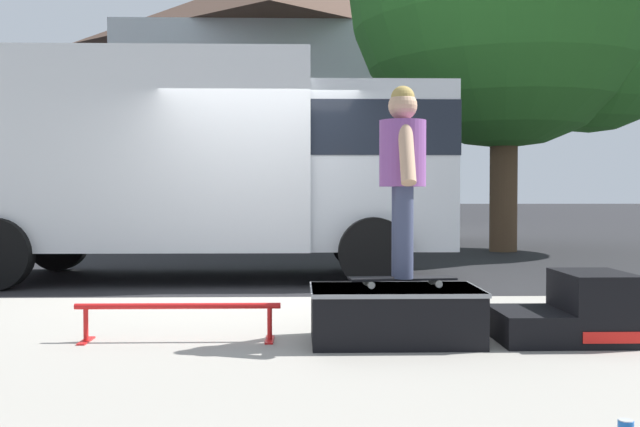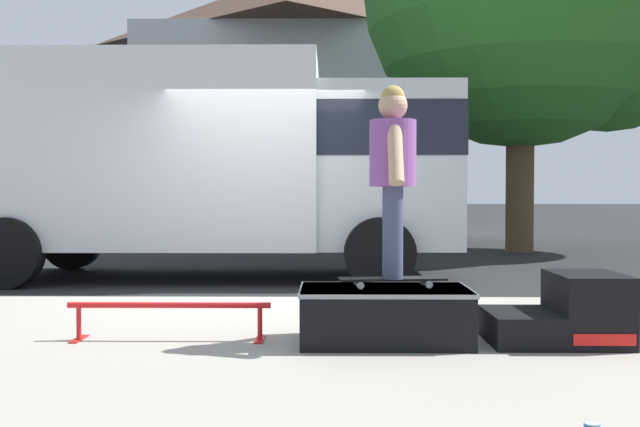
% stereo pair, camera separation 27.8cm
% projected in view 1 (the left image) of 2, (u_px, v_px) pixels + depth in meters
% --- Properties ---
extents(ground_plane, '(140.00, 140.00, 0.00)m').
position_uv_depth(ground_plane, '(255.00, 301.00, 8.09)').
color(ground_plane, black).
extents(sidewalk_slab, '(50.00, 5.00, 0.12)m').
position_uv_depth(sidewalk_slab, '(228.00, 357.00, 5.09)').
color(sidewalk_slab, gray).
rests_on(sidewalk_slab, ground).
extents(skate_box, '(1.23, 0.73, 0.40)m').
position_uv_depth(skate_box, '(395.00, 313.00, 5.30)').
color(skate_box, black).
rests_on(skate_box, sidewalk_slab).
extents(kicker_ramp, '(0.96, 0.68, 0.51)m').
position_uv_depth(kicker_ramp, '(574.00, 313.00, 5.34)').
color(kicker_ramp, black).
rests_on(kicker_ramp, sidewalk_slab).
extents(grind_rail, '(1.50, 0.28, 0.28)m').
position_uv_depth(grind_rail, '(178.00, 312.00, 5.33)').
color(grind_rail, red).
rests_on(grind_rail, sidewalk_slab).
extents(skateboard, '(0.80, 0.28, 0.07)m').
position_uv_depth(skateboard, '(402.00, 279.00, 5.35)').
color(skateboard, black).
rests_on(skateboard, skate_box).
extents(skater_kid, '(0.34, 0.72, 1.40)m').
position_uv_depth(skater_kid, '(403.00, 165.00, 5.33)').
color(skater_kid, '#3F4766').
rests_on(skater_kid, skateboard).
extents(box_truck, '(6.91, 2.63, 3.05)m').
position_uv_depth(box_truck, '(200.00, 157.00, 10.21)').
color(box_truck, silver).
rests_on(box_truck, ground).
extents(street_tree_main, '(7.03, 6.39, 8.51)m').
position_uv_depth(street_tree_main, '(523.00, 0.00, 14.86)').
color(street_tree_main, brown).
rests_on(street_tree_main, ground).
extents(house_behind, '(9.54, 8.23, 8.40)m').
position_uv_depth(house_behind, '(277.00, 99.00, 23.71)').
color(house_behind, silver).
rests_on(house_behind, ground).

